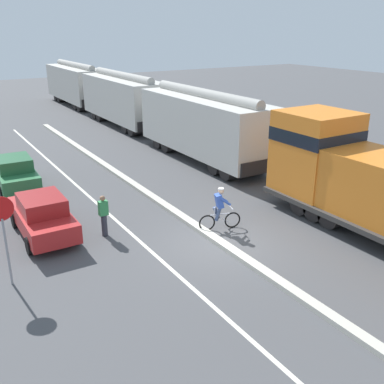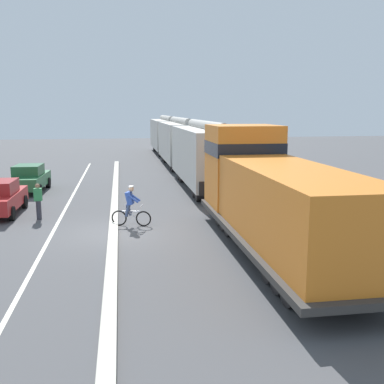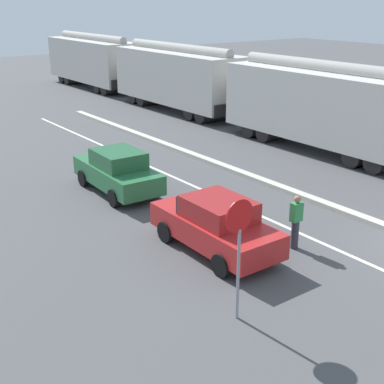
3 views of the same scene
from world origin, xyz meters
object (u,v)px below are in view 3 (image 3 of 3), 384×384
object	(u,v)px
hopper_car_middle	(178,78)
hopper_car_lead	(323,107)
parked_car_red	(216,225)
stop_sign	(239,237)
hopper_car_trailing	(93,61)
parked_car_green	(118,171)
pedestrian_by_cars	(296,221)

from	to	relation	value
hopper_car_middle	hopper_car_lead	bearing A→B (deg)	-90.00
parked_car_red	hopper_car_lead	bearing A→B (deg)	26.47
stop_sign	hopper_car_trailing	bearing A→B (deg)	68.31
hopper_car_trailing	parked_car_green	xyz separation A→B (m)	(-10.54, -22.56, -1.26)
hopper_car_lead	parked_car_red	world-z (taller)	hopper_car_lead
hopper_car_trailing	stop_sign	world-z (taller)	hopper_car_trailing
parked_car_red	stop_sign	world-z (taller)	stop_sign
hopper_car_lead	parked_car_red	bearing A→B (deg)	-153.53
hopper_car_trailing	stop_sign	size ratio (longest dim) A/B	3.68
parked_car_red	pedestrian_by_cars	xyz separation A→B (m)	(1.95, -1.24, 0.03)
hopper_car_trailing	pedestrian_by_cars	bearing A→B (deg)	-106.47
hopper_car_lead	parked_car_green	xyz separation A→B (m)	(-10.54, 0.64, -1.26)
hopper_car_trailing	parked_car_green	world-z (taller)	hopper_car_trailing
hopper_car_middle	stop_sign	xyz separation A→B (m)	(-12.52, -19.90, -0.05)
hopper_car_lead	parked_car_green	world-z (taller)	hopper_car_lead
pedestrian_by_cars	parked_car_green	bearing A→B (deg)	103.44
parked_car_red	stop_sign	bearing A→B (deg)	-121.03
stop_sign	pedestrian_by_cars	size ratio (longest dim) A/B	1.78
hopper_car_lead	pedestrian_by_cars	size ratio (longest dim) A/B	6.54
hopper_car_lead	hopper_car_middle	size ratio (longest dim) A/B	1.00
pedestrian_by_cars	parked_car_red	bearing A→B (deg)	147.53
parked_car_green	hopper_car_middle	bearing A→B (deg)	46.11
parked_car_green	hopper_car_trailing	bearing A→B (deg)	64.96
hopper_car_trailing	stop_sign	bearing A→B (deg)	-111.69
hopper_car_lead	hopper_car_trailing	world-z (taller)	same
hopper_car_lead	hopper_car_trailing	size ratio (longest dim) A/B	1.00
hopper_car_middle	hopper_car_trailing	distance (m)	11.60
hopper_car_middle	hopper_car_trailing	xyz separation A→B (m)	(0.00, 11.60, 0.00)
hopper_car_middle	hopper_car_trailing	world-z (taller)	same
hopper_car_lead	hopper_car_middle	bearing A→B (deg)	90.00
pedestrian_by_cars	stop_sign	bearing A→B (deg)	-155.42
hopper_car_lead	hopper_car_trailing	distance (m)	23.20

